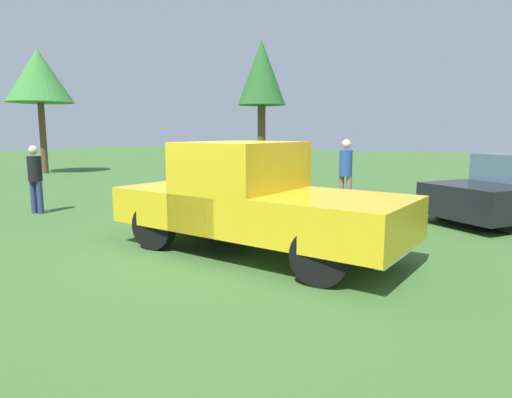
# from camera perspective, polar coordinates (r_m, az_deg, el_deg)

# --- Properties ---
(ground_plane) EXTENTS (80.00, 80.00, 0.00)m
(ground_plane) POSITION_cam_1_polar(r_m,az_deg,el_deg) (7.49, -4.47, -6.61)
(ground_plane) COLOR #3D662D
(pickup_truck) EXTENTS (5.09, 2.55, 1.81)m
(pickup_truck) POSITION_cam_1_polar(r_m,az_deg,el_deg) (7.16, -0.82, 0.36)
(pickup_truck) COLOR black
(pickup_truck) RESTS_ON ground_plane
(person_bystander) EXTENTS (0.36, 0.36, 1.64)m
(person_bystander) POSITION_cam_1_polar(r_m,az_deg,el_deg) (11.91, -26.59, 2.72)
(person_bystander) COLOR navy
(person_bystander) RESTS_ON ground_plane
(person_visitor) EXTENTS (0.35, 0.35, 1.78)m
(person_visitor) POSITION_cam_1_polar(r_m,az_deg,el_deg) (11.38, 11.48, 3.68)
(person_visitor) COLOR #7A6B51
(person_visitor) RESTS_ON ground_plane
(tree_back_left) EXTENTS (2.67, 2.67, 6.95)m
(tree_back_left) POSITION_cam_1_polar(r_m,az_deg,el_deg) (25.45, 0.73, 15.76)
(tree_back_left) COLOR brown
(tree_back_left) RESTS_ON ground_plane
(tree_side) EXTENTS (2.99, 2.99, 5.72)m
(tree_side) POSITION_cam_1_polar(r_m,az_deg,el_deg) (23.47, -26.21, 13.96)
(tree_side) COLOR brown
(tree_side) RESTS_ON ground_plane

